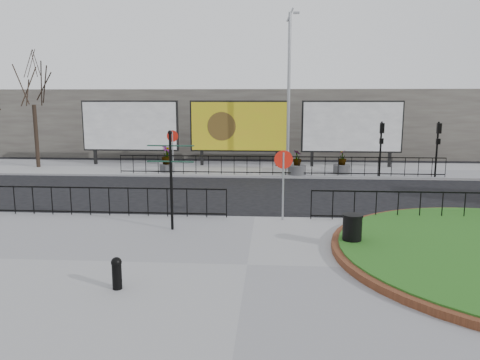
# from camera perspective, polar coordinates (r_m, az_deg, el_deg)

# --- Properties ---
(ground) EXTENTS (90.00, 90.00, 0.00)m
(ground) POSITION_cam_1_polar(r_m,az_deg,el_deg) (17.08, 1.81, -4.86)
(ground) COLOR black
(ground) RESTS_ON ground
(pavement_near) EXTENTS (30.00, 10.00, 0.12)m
(pavement_near) POSITION_cam_1_polar(r_m,az_deg,el_deg) (12.29, 0.88, -10.54)
(pavement_near) COLOR gray
(pavement_near) RESTS_ON ground
(pavement_far) EXTENTS (44.00, 6.00, 0.12)m
(pavement_far) POSITION_cam_1_polar(r_m,az_deg,el_deg) (28.83, 2.74, 1.35)
(pavement_far) COLOR gray
(pavement_far) RESTS_ON ground
(railing_near_left) EXTENTS (10.00, 0.10, 1.10)m
(railing_near_left) POSITION_cam_1_polar(r_m,az_deg,el_deg) (17.88, -17.82, -2.46)
(railing_near_left) COLOR black
(railing_near_left) RESTS_ON pavement_near
(railing_near_right) EXTENTS (9.00, 0.10, 1.10)m
(railing_near_right) POSITION_cam_1_polar(r_m,az_deg,el_deg) (17.62, 23.44, -2.98)
(railing_near_right) COLOR black
(railing_near_right) RESTS_ON pavement_near
(railing_far) EXTENTS (18.00, 0.10, 1.10)m
(railing_far) POSITION_cam_1_polar(r_m,az_deg,el_deg) (26.06, 4.81, 1.77)
(railing_far) COLOR black
(railing_far) RESTS_ON pavement_far
(speed_sign_far) EXTENTS (0.64, 0.07, 2.47)m
(speed_sign_far) POSITION_cam_1_polar(r_m,az_deg,el_deg) (26.62, -8.22, 4.57)
(speed_sign_far) COLOR gray
(speed_sign_far) RESTS_ON pavement_far
(speed_sign_near) EXTENTS (0.64, 0.07, 2.47)m
(speed_sign_near) POSITION_cam_1_polar(r_m,az_deg,el_deg) (16.29, 5.31, 1.27)
(speed_sign_near) COLOR gray
(speed_sign_near) RESTS_ON pavement_near
(billboard_left) EXTENTS (6.20, 0.31, 4.10)m
(billboard_left) POSITION_cam_1_polar(r_m,az_deg,el_deg) (30.90, -13.24, 6.41)
(billboard_left) COLOR black
(billboard_left) RESTS_ON pavement_far
(billboard_mid) EXTENTS (6.20, 0.31, 4.10)m
(billboard_mid) POSITION_cam_1_polar(r_m,az_deg,el_deg) (29.60, -0.10, 6.53)
(billboard_mid) COLOR black
(billboard_mid) RESTS_ON pavement_far
(billboard_right) EXTENTS (6.20, 0.31, 4.10)m
(billboard_right) POSITION_cam_1_polar(r_m,az_deg,el_deg) (29.92, 13.48, 6.29)
(billboard_right) COLOR black
(billboard_right) RESTS_ON pavement_far
(lamp_post) EXTENTS (0.74, 0.18, 9.23)m
(lamp_post) POSITION_cam_1_polar(r_m,az_deg,el_deg) (27.52, 5.97, 10.86)
(lamp_post) COLOR gray
(lamp_post) RESTS_ON pavement_far
(signal_pole_a) EXTENTS (0.22, 0.26, 3.00)m
(signal_pole_a) POSITION_cam_1_polar(r_m,az_deg,el_deg) (26.59, 16.83, 4.64)
(signal_pole_a) COLOR black
(signal_pole_a) RESTS_ON pavement_far
(signal_pole_b) EXTENTS (0.22, 0.26, 3.00)m
(signal_pole_b) POSITION_cam_1_polar(r_m,az_deg,el_deg) (27.41, 22.97, 4.42)
(signal_pole_b) COLOR black
(signal_pole_b) RESTS_ON pavement_far
(tree_left) EXTENTS (2.00, 2.00, 7.00)m
(tree_left) POSITION_cam_1_polar(r_m,az_deg,el_deg) (31.59, -23.78, 7.77)
(tree_left) COLOR #2D2119
(tree_left) RESTS_ON pavement_far
(building_backdrop) EXTENTS (40.00, 10.00, 5.00)m
(building_backdrop) POSITION_cam_1_polar(r_m,az_deg,el_deg) (38.55, 3.12, 7.16)
(building_backdrop) COLOR slate
(building_backdrop) RESTS_ON ground
(fingerpost_sign) EXTENTS (1.52, 0.27, 3.24)m
(fingerpost_sign) POSITION_cam_1_polar(r_m,az_deg,el_deg) (15.16, -8.42, 1.16)
(fingerpost_sign) COLOR black
(fingerpost_sign) RESTS_ON pavement_near
(bollard) EXTENTS (0.24, 0.24, 0.74)m
(bollard) POSITION_cam_1_polar(r_m,az_deg,el_deg) (11.03, -14.79, -10.75)
(bollard) COLOR black
(bollard) RESTS_ON pavement_near
(litter_bin) EXTENTS (0.59, 0.59, 0.97)m
(litter_bin) POSITION_cam_1_polar(r_m,az_deg,el_deg) (13.86, 13.51, -6.04)
(litter_bin) COLOR black
(litter_bin) RESTS_ON pavement_near
(planter_a) EXTENTS (0.85, 0.85, 1.51)m
(planter_a) POSITION_cam_1_polar(r_m,az_deg,el_deg) (27.58, -8.92, 2.30)
(planter_a) COLOR #4C4C4F
(planter_a) RESTS_ON pavement_far
(planter_b) EXTENTS (1.01, 1.01, 1.39)m
(planter_b) POSITION_cam_1_polar(r_m,az_deg,el_deg) (26.44, 6.97, 1.62)
(planter_b) COLOR #4C4C4F
(planter_b) RESTS_ON pavement_far
(planter_c) EXTENTS (0.96, 0.96, 1.35)m
(planter_c) POSITION_cam_1_polar(r_m,az_deg,el_deg) (27.22, 12.31, 1.70)
(planter_c) COLOR #4C4C4F
(planter_c) RESTS_ON pavement_far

